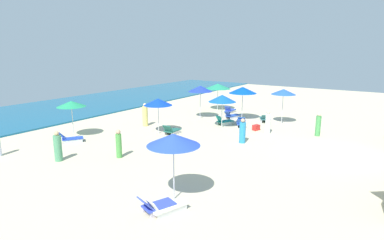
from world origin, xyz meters
name	(u,v)px	position (x,y,z in m)	size (l,w,h in m)	color
ground_plane	(337,155)	(0.00, 0.00, 0.00)	(60.00, 60.00, 0.00)	beige
ocean	(64,108)	(0.00, 24.42, 0.06)	(60.00, 11.16, 0.12)	#155D84
umbrella_0	(222,98)	(1.91, 8.25, 2.17)	(2.00, 2.00, 2.43)	silver
lounge_chair_0_0	(224,121)	(2.76, 8.49, 0.28)	(1.51, 1.08, 0.78)	silver
lounge_chair_0_1	(241,123)	(2.91, 7.18, 0.26)	(1.54, 1.21, 0.68)	silver
umbrella_1	(71,104)	(-5.80, 15.03, 2.21)	(1.83, 1.83, 2.40)	silver
lounge_chair_1_0	(71,138)	(-6.65, 14.16, 0.25)	(1.48, 1.23, 0.66)	silver
umbrella_2	(243,90)	(5.08, 8.12, 2.44)	(2.22, 2.22, 2.70)	silver
lounge_chair_2_0	(241,121)	(3.61, 7.49, 0.25)	(1.43, 1.10, 0.68)	silver
lounge_chair_2_1	(232,116)	(5.19, 9.06, 0.23)	(1.59, 0.94, 0.64)	silver
umbrella_3	(158,102)	(-1.93, 11.05, 2.17)	(1.93, 1.93, 2.40)	silver
lounge_chair_3_0	(171,130)	(-1.65, 10.16, 0.27)	(1.33, 0.73, 0.72)	silver
umbrella_4	(283,92)	(5.51, 4.97, 2.48)	(1.86, 1.86, 2.70)	silver
lounge_chair_4_0	(265,119)	(5.36, 6.28, 0.28)	(1.43, 1.19, 0.68)	silver
umbrella_5	(200,89)	(3.67, 11.24, 2.48)	(1.98, 1.98, 2.72)	silver
umbrella_6	(173,140)	(-9.18, 4.28, 2.38)	(2.02, 2.02, 2.61)	silver
lounge_chair_6_0	(166,207)	(-10.19, 3.86, 0.22)	(1.58, 0.97, 0.65)	silver
lounge_chair_6_1	(156,206)	(-10.37, 4.17, 0.26)	(1.43, 1.03, 0.68)	silver
umbrella_7	(218,86)	(7.68, 11.85, 2.25)	(2.40, 2.40, 2.49)	silver
lounge_chair_7_0	(230,110)	(7.24, 10.30, 0.23)	(1.40, 0.69, 0.67)	silver
beachgoer_1	(268,123)	(2.13, 4.82, 0.76)	(0.42, 0.42, 1.61)	white
beachgoer_2	(242,132)	(-0.81, 5.32, 0.71)	(0.50, 0.50, 1.53)	#298DCB
beachgoer_3	(318,125)	(3.43, 1.84, 0.75)	(0.40, 0.40, 1.58)	#489F51
beachgoer_4	(145,115)	(-0.84, 13.25, 0.80)	(0.54, 0.54, 1.72)	#F9E670
beachgoer_5	(119,144)	(-6.96, 9.60, 0.74)	(0.35, 0.35, 1.53)	#4D9F47
beachgoer_6	(58,147)	(-9.06, 11.82, 0.72)	(0.49, 0.49, 1.58)	#50976B
cooler_box_0	(256,128)	(2.56, 5.82, 0.19)	(0.51, 0.32, 0.39)	red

